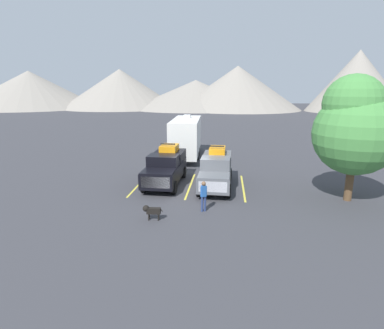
% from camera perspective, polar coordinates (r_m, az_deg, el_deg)
% --- Properties ---
extents(ground_plane, '(240.00, 240.00, 0.00)m').
position_cam_1_polar(ground_plane, '(19.73, -0.61, -4.70)').
color(ground_plane, '#38383D').
extents(pickup_truck_a, '(2.28, 5.38, 2.62)m').
position_cam_1_polar(pickup_truck_a, '(20.79, -4.87, -0.37)').
color(pickup_truck_a, black).
rests_on(pickup_truck_a, ground).
extents(pickup_truck_b, '(2.15, 5.53, 2.58)m').
position_cam_1_polar(pickup_truck_b, '(20.21, 4.46, -0.85)').
color(pickup_truck_b, '#595B60').
rests_on(pickup_truck_b, ground).
extents(lot_stripe_a, '(0.12, 5.50, 0.01)m').
position_cam_1_polar(lot_stripe_a, '(21.23, -9.68, -3.53)').
color(lot_stripe_a, gold).
rests_on(lot_stripe_a, ground).
extents(lot_stripe_b, '(0.12, 5.50, 0.01)m').
position_cam_1_polar(lot_stripe_b, '(20.57, -0.31, -3.90)').
color(lot_stripe_b, gold).
rests_on(lot_stripe_b, ground).
extents(lot_stripe_c, '(0.12, 5.50, 0.01)m').
position_cam_1_polar(lot_stripe_c, '(20.47, 9.42, -4.18)').
color(lot_stripe_c, gold).
rests_on(lot_stripe_c, ground).
extents(camper_trailer_a, '(2.73, 9.08, 3.89)m').
position_cam_1_polar(camper_trailer_a, '(28.42, -1.09, 5.31)').
color(camper_trailer_a, white).
rests_on(camper_trailer_a, ground).
extents(person_a, '(0.33, 0.28, 1.64)m').
position_cam_1_polar(person_a, '(16.09, 2.17, -5.52)').
color(person_a, navy).
rests_on(person_a, ground).
extents(dog, '(0.99, 0.33, 0.75)m').
position_cam_1_polar(dog, '(15.36, -7.64, -8.38)').
color(dog, black).
rests_on(dog, ground).
extents(tree_a, '(4.58, 4.58, 7.07)m').
position_cam_1_polar(tree_a, '(19.18, 27.92, 6.23)').
color(tree_a, brown).
rests_on(tree_a, ground).
extents(mountain_ridge, '(163.02, 46.34, 16.29)m').
position_cam_1_polar(mountain_ridge, '(97.77, -0.77, 13.91)').
color(mountain_ridge, gray).
rests_on(mountain_ridge, ground).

